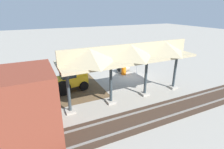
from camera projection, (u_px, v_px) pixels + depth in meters
ground_plane at (129, 76)px, 20.62m from camera, size 120.00×120.00×0.00m
dirt_work_zone at (58, 90)px, 17.14m from camera, size 8.32×7.00×0.01m
platform_canopy at (130, 53)px, 14.08m from camera, size 11.54×3.20×4.90m
rail_tracks at (178, 107)px, 14.08m from camera, size 60.00×2.58×0.15m
stop_sign at (137, 62)px, 21.17m from camera, size 0.74×0.25×2.04m
backhoe at (69, 78)px, 16.66m from camera, size 5.32×2.00×2.82m
dirt_mound at (45, 90)px, 17.10m from camera, size 6.32×6.32×1.83m
concrete_pipe at (123, 68)px, 21.93m from camera, size 1.63×1.30×1.00m
brick_utility_building at (20, 109)px, 9.78m from camera, size 4.00×3.80×4.41m
traffic_barrel at (124, 71)px, 21.07m from camera, size 0.56×0.56×0.90m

